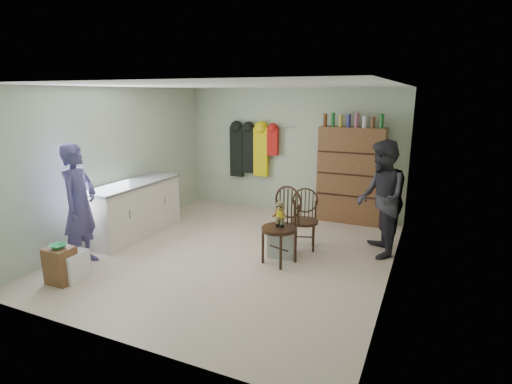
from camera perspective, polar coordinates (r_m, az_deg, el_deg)
The scene contains 13 objects.
ground_plane at distance 6.24m, azimuth -2.88°, elevation -8.68°, with size 5.00×5.00×0.00m, color beige.
room_walls at distance 6.29m, azimuth -0.84°, elevation 6.45°, with size 5.00×5.00×5.00m.
counter at distance 7.14m, azimuth -17.02°, elevation -2.34°, with size 0.64×1.86×0.94m.
stool at distance 5.81m, azimuth -26.13°, elevation -9.37°, with size 0.33×0.29×0.48m, color brown.
bowl at distance 5.72m, azimuth -26.41°, elevation -6.94°, with size 0.20×0.20×0.05m, color #2AB860.
plastic_tub at distance 5.90m, azimuth -25.17°, elevation -9.44°, with size 0.39×0.37×0.37m, color white.
chair_front at distance 5.73m, azimuth 3.73°, elevation -4.16°, with size 0.62×0.62×1.12m.
chair_far at distance 6.35m, azimuth 6.99°, elevation -3.50°, with size 0.53×0.53×0.95m.
striped_bag at distance 6.07m, azimuth 3.71°, elevation -7.20°, with size 0.40×0.31×0.42m, color #E58372.
person_left at distance 6.08m, azimuth -23.90°, elevation -1.78°, with size 0.64×0.42×1.75m, color #474178.
person_right at distance 6.19m, azimuth 17.44°, elevation -0.95°, with size 0.85×0.66×1.75m, color #2D2B33.
dresser at distance 7.69m, azimuth 13.35°, elevation 2.42°, with size 1.20×0.39×2.06m.
coat_rack at distance 8.34m, azimuth -0.60°, elevation 6.01°, with size 1.42×0.12×1.09m.
Camera 1 is at (2.64, -5.12, 2.39)m, focal length 28.00 mm.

